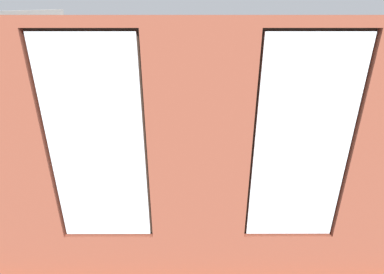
{
  "coord_description": "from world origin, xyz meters",
  "views": [
    {
      "loc": [
        0.08,
        5.25,
        3.14
      ],
      "look_at": [
        0.07,
        0.4,
        1.01
      ],
      "focal_mm": 28.0,
      "sensor_mm": 36.0,
      "label": 1
    }
  ],
  "objects_px": {
    "couch_left": "(321,167)",
    "tv_flatscreen": "(49,137)",
    "candle_jar": "(162,154)",
    "potted_plant_foreground_right": "(96,108)",
    "remote_black": "(204,151)",
    "cup_ceramic": "(184,152)",
    "potted_plant_mid_room_small": "(216,138)",
    "potted_plant_corner_near_left": "(296,113)",
    "coffee_table": "(184,157)",
    "remote_gray": "(189,156)",
    "potted_plant_between_couches": "(239,198)",
    "table_plant_small": "(175,146)",
    "media_console": "(55,167)",
    "potted_plant_by_left_couch": "(282,134)",
    "potted_plant_near_tv": "(59,167)",
    "couch_by_window": "(135,221)"
  },
  "relations": [
    {
      "from": "couch_left",
      "to": "tv_flatscreen",
      "type": "height_order",
      "value": "tv_flatscreen"
    },
    {
      "from": "candle_jar",
      "to": "potted_plant_foreground_right",
      "type": "bearing_deg",
      "value": -45.83
    },
    {
      "from": "potted_plant_foreground_right",
      "to": "remote_black",
      "type": "bearing_deg",
      "value": 148.58
    },
    {
      "from": "cup_ceramic",
      "to": "potted_plant_mid_room_small",
      "type": "relative_size",
      "value": 0.2
    },
    {
      "from": "potted_plant_corner_near_left",
      "to": "couch_left",
      "type": "bearing_deg",
      "value": 86.0
    },
    {
      "from": "coffee_table",
      "to": "remote_gray",
      "type": "bearing_deg",
      "value": 134.75
    },
    {
      "from": "potted_plant_mid_room_small",
      "to": "potted_plant_between_couches",
      "type": "bearing_deg",
      "value": 91.64
    },
    {
      "from": "potted_plant_foreground_right",
      "to": "coffee_table",
      "type": "bearing_deg",
      "value": 142.11
    },
    {
      "from": "couch_left",
      "to": "table_plant_small",
      "type": "xyz_separation_m",
      "value": [
        2.8,
        -0.45,
        0.24
      ]
    },
    {
      "from": "couch_left",
      "to": "coffee_table",
      "type": "height_order",
      "value": "couch_left"
    },
    {
      "from": "media_console",
      "to": "potted_plant_by_left_couch",
      "type": "height_order",
      "value": "potted_plant_by_left_couch"
    },
    {
      "from": "media_console",
      "to": "tv_flatscreen",
      "type": "relative_size",
      "value": 0.84
    },
    {
      "from": "cup_ceramic",
      "to": "potted_plant_by_left_couch",
      "type": "bearing_deg",
      "value": -156.46
    },
    {
      "from": "coffee_table",
      "to": "potted_plant_mid_room_small",
      "type": "distance_m",
      "value": 1.22
    },
    {
      "from": "tv_flatscreen",
      "to": "potted_plant_mid_room_small",
      "type": "bearing_deg",
      "value": -159.81
    },
    {
      "from": "table_plant_small",
      "to": "tv_flatscreen",
      "type": "relative_size",
      "value": 0.25
    },
    {
      "from": "potted_plant_between_couches",
      "to": "media_console",
      "type": "bearing_deg",
      "value": -26.07
    },
    {
      "from": "remote_gray",
      "to": "potted_plant_mid_room_small",
      "type": "height_order",
      "value": "potted_plant_mid_room_small"
    },
    {
      "from": "candle_jar",
      "to": "coffee_table",
      "type": "bearing_deg",
      "value": -165.85
    },
    {
      "from": "media_console",
      "to": "potted_plant_mid_room_small",
      "type": "xyz_separation_m",
      "value": [
        -3.24,
        -1.2,
        0.07
      ]
    },
    {
      "from": "remote_black",
      "to": "potted_plant_by_left_couch",
      "type": "height_order",
      "value": "potted_plant_by_left_couch"
    },
    {
      "from": "couch_left",
      "to": "media_console",
      "type": "relative_size",
      "value": 1.91
    },
    {
      "from": "candle_jar",
      "to": "remote_black",
      "type": "distance_m",
      "value": 0.87
    },
    {
      "from": "cup_ceramic",
      "to": "potted_plant_foreground_right",
      "type": "height_order",
      "value": "potted_plant_foreground_right"
    },
    {
      "from": "potted_plant_corner_near_left",
      "to": "coffee_table",
      "type": "bearing_deg",
      "value": 32.62
    },
    {
      "from": "potted_plant_foreground_right",
      "to": "couch_left",
      "type": "bearing_deg",
      "value": 156.71
    },
    {
      "from": "cup_ceramic",
      "to": "tv_flatscreen",
      "type": "bearing_deg",
      "value": 4.98
    },
    {
      "from": "table_plant_small",
      "to": "potted_plant_by_left_couch",
      "type": "bearing_deg",
      "value": -159.95
    },
    {
      "from": "potted_plant_mid_room_small",
      "to": "remote_gray",
      "type": "bearing_deg",
      "value": 60.23
    },
    {
      "from": "potted_plant_near_tv",
      "to": "potted_plant_mid_room_small",
      "type": "distance_m",
      "value": 3.46
    },
    {
      "from": "couch_left",
      "to": "media_console",
      "type": "height_order",
      "value": "couch_left"
    },
    {
      "from": "couch_left",
      "to": "potted_plant_between_couches",
      "type": "xyz_separation_m",
      "value": [
        1.81,
        1.49,
        0.34
      ]
    },
    {
      "from": "potted_plant_mid_room_small",
      "to": "remote_black",
      "type": "bearing_deg",
      "value": 68.68
    },
    {
      "from": "potted_plant_corner_near_left",
      "to": "potted_plant_between_couches",
      "type": "xyz_separation_m",
      "value": [
        1.96,
        3.62,
        0.01
      ]
    },
    {
      "from": "media_console",
      "to": "potted_plant_between_couches",
      "type": "xyz_separation_m",
      "value": [
        -3.32,
        1.63,
        0.41
      ]
    },
    {
      "from": "couch_left",
      "to": "potted_plant_mid_room_small",
      "type": "bearing_deg",
      "value": -122.69
    },
    {
      "from": "potted_plant_foreground_right",
      "to": "potted_plant_near_tv",
      "type": "xyz_separation_m",
      "value": [
        -0.24,
        2.86,
        -0.04
      ]
    },
    {
      "from": "candle_jar",
      "to": "potted_plant_by_left_couch",
      "type": "relative_size",
      "value": 0.18
    },
    {
      "from": "cup_ceramic",
      "to": "potted_plant_corner_near_left",
      "type": "distance_m",
      "value": 3.29
    },
    {
      "from": "table_plant_small",
      "to": "potted_plant_between_couches",
      "type": "relative_size",
      "value": 0.25
    },
    {
      "from": "table_plant_small",
      "to": "remote_black",
      "type": "relative_size",
      "value": 1.63
    },
    {
      "from": "potted_plant_between_couches",
      "to": "table_plant_small",
      "type": "bearing_deg",
      "value": -62.98
    },
    {
      "from": "potted_plant_by_left_couch",
      "to": "cup_ceramic",
      "type": "bearing_deg",
      "value": 23.54
    },
    {
      "from": "tv_flatscreen",
      "to": "candle_jar",
      "type": "bearing_deg",
      "value": -176.97
    },
    {
      "from": "couch_by_window",
      "to": "couch_left",
      "type": "relative_size",
      "value": 1.15
    },
    {
      "from": "couch_by_window",
      "to": "media_console",
      "type": "distance_m",
      "value": 2.5
    },
    {
      "from": "tv_flatscreen",
      "to": "potted_plant_foreground_right",
      "type": "bearing_deg",
      "value": -98.89
    },
    {
      "from": "potted_plant_corner_near_left",
      "to": "couch_by_window",
      "type": "bearing_deg",
      "value": 46.96
    },
    {
      "from": "remote_black",
      "to": "couch_by_window",
      "type": "bearing_deg",
      "value": 16.26
    },
    {
      "from": "potted_plant_corner_near_left",
      "to": "potted_plant_foreground_right",
      "type": "xyz_separation_m",
      "value": [
        4.98,
        0.05,
        0.15
      ]
    }
  ]
}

